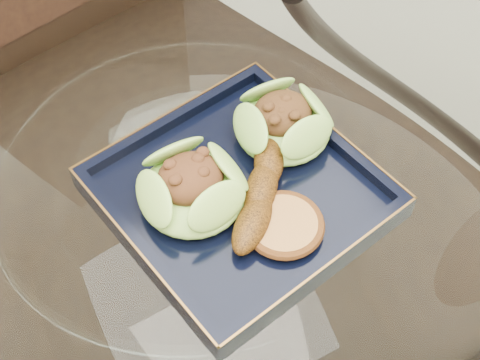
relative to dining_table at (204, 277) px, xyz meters
name	(u,v)px	position (x,y,z in m)	size (l,w,h in m)	color
dining_table	(204,277)	(0.00, 0.00, 0.00)	(1.13, 1.13, 0.77)	white
dining_chair	(133,147)	(0.01, 0.29, -0.05)	(0.53, 0.53, 0.99)	black
navy_plate	(240,196)	(0.05, -0.01, 0.17)	(0.27, 0.27, 0.02)	black
lettuce_wrap_left	(192,190)	(-0.01, 0.00, 0.20)	(0.11, 0.11, 0.04)	#629A2C
lettuce_wrap_right	(283,124)	(0.13, 0.03, 0.20)	(0.11, 0.11, 0.04)	#4D8B28
roasted_plantain	(261,190)	(0.06, -0.03, 0.20)	(0.16, 0.03, 0.03)	#61370A
crumb_patty	(284,226)	(0.06, -0.08, 0.19)	(0.08, 0.08, 0.01)	#A96F38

